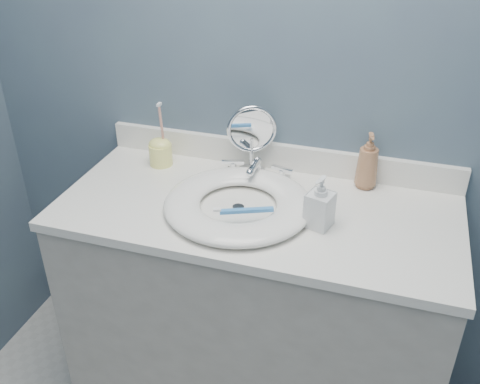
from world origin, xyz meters
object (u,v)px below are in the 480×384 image
at_px(soap_bottle_amber, 368,161).
at_px(makeup_mirror, 252,137).
at_px(toothbrush_holder, 160,151).
at_px(soap_bottle_clear, 320,202).

bearing_deg(soap_bottle_amber, makeup_mirror, 170.71).
height_order(makeup_mirror, toothbrush_holder, makeup_mirror).
bearing_deg(toothbrush_holder, soap_bottle_amber, 4.51).
height_order(makeup_mirror, soap_bottle_clear, makeup_mirror).
bearing_deg(toothbrush_holder, makeup_mirror, 6.24).
distance_m(soap_bottle_clear, toothbrush_holder, 0.63).
height_order(soap_bottle_clear, toothbrush_holder, toothbrush_holder).
distance_m(soap_bottle_amber, toothbrush_holder, 0.70).
bearing_deg(soap_bottle_amber, soap_bottle_clear, -123.58).
bearing_deg(soap_bottle_clear, makeup_mirror, 154.13).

